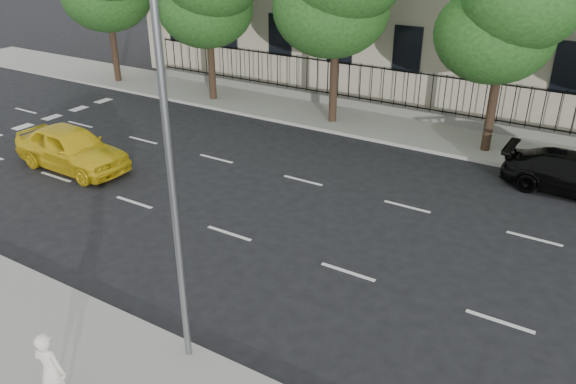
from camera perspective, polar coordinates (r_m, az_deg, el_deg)
name	(u,v)px	position (r m, az deg, el deg)	size (l,w,h in m)	color
ground	(174,273)	(15.62, -11.52, -8.09)	(120.00, 120.00, 0.00)	black
near_sidewalk	(48,361)	(13.61, -23.22, -15.47)	(60.00, 4.00, 0.15)	gray
far_sidewalk	(379,125)	(26.39, 9.20, 6.76)	(60.00, 4.00, 0.15)	gray
lane_markings	(270,204)	(18.82, -1.89, -1.27)	(49.60, 4.62, 0.01)	silver
crosswalk	(7,132)	(28.36, -26.64, 5.49)	(0.50, 12.10, 0.01)	silver
iron_fence	(394,103)	(27.73, 10.67, 8.83)	(30.00, 0.50, 2.20)	slate
street_light	(187,127)	(10.61, -10.24, 6.48)	(0.25, 3.32, 8.05)	slate
tree_d	(511,4)	(23.12, 21.70, 17.36)	(5.34, 4.94, 8.84)	#382619
yellow_taxi	(71,148)	(22.78, -21.15, 4.20)	(1.97, 4.89, 1.67)	yellow
black_sedan	(575,175)	(21.71, 27.15, 1.59)	(1.95, 4.81, 1.40)	black
woman_near	(51,371)	(11.85, -22.95, -16.40)	(0.64, 0.42, 1.75)	white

